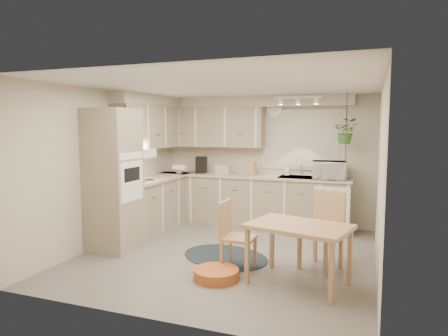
{
  "coord_description": "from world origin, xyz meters",
  "views": [
    {
      "loc": [
        1.89,
        -5.28,
        1.83
      ],
      "look_at": [
        -0.27,
        0.55,
        1.19
      ],
      "focal_mm": 32.0,
      "sensor_mm": 36.0,
      "label": 1
    }
  ],
  "objects_px": {
    "braided_rug": "(225,256)",
    "microwave": "(329,168)",
    "chair_back": "(321,231)",
    "pet_bed": "(216,274)",
    "chair_left": "(239,236)",
    "dining_table": "(298,254)"
  },
  "relations": [
    {
      "from": "braided_rug",
      "to": "pet_bed",
      "type": "distance_m",
      "value": 0.85
    },
    {
      "from": "chair_left",
      "to": "braided_rug",
      "type": "xyz_separation_m",
      "value": [
        -0.33,
        0.41,
        -0.44
      ]
    },
    {
      "from": "chair_left",
      "to": "braided_rug",
      "type": "distance_m",
      "value": 0.69
    },
    {
      "from": "chair_left",
      "to": "microwave",
      "type": "distance_m",
      "value": 2.5
    },
    {
      "from": "dining_table",
      "to": "chair_left",
      "type": "distance_m",
      "value": 0.83
    },
    {
      "from": "chair_back",
      "to": "braided_rug",
      "type": "distance_m",
      "value": 1.4
    },
    {
      "from": "chair_left",
      "to": "braided_rug",
      "type": "bearing_deg",
      "value": -141.0
    },
    {
      "from": "dining_table",
      "to": "pet_bed",
      "type": "bearing_deg",
      "value": -167.7
    },
    {
      "from": "dining_table",
      "to": "chair_back",
      "type": "distance_m",
      "value": 0.65
    },
    {
      "from": "braided_rug",
      "to": "chair_back",
      "type": "bearing_deg",
      "value": -0.26
    },
    {
      "from": "chair_back",
      "to": "braided_rug",
      "type": "bearing_deg",
      "value": 23.83
    },
    {
      "from": "braided_rug",
      "to": "microwave",
      "type": "height_order",
      "value": "microwave"
    },
    {
      "from": "chair_left",
      "to": "chair_back",
      "type": "bearing_deg",
      "value": 112.71
    },
    {
      "from": "chair_back",
      "to": "chair_left",
      "type": "bearing_deg",
      "value": 46.69
    },
    {
      "from": "chair_back",
      "to": "pet_bed",
      "type": "xyz_separation_m",
      "value": [
        -1.13,
        -0.82,
        -0.43
      ]
    },
    {
      "from": "dining_table",
      "to": "microwave",
      "type": "relative_size",
      "value": 2.01
    },
    {
      "from": "chair_back",
      "to": "pet_bed",
      "type": "relative_size",
      "value": 1.81
    },
    {
      "from": "pet_bed",
      "to": "microwave",
      "type": "xyz_separation_m",
      "value": [
        1.04,
        2.65,
        1.07
      ]
    },
    {
      "from": "dining_table",
      "to": "braided_rug",
      "type": "relative_size",
      "value": 0.85
    },
    {
      "from": "braided_rug",
      "to": "chair_left",
      "type": "bearing_deg",
      "value": -51.11
    },
    {
      "from": "dining_table",
      "to": "chair_left",
      "type": "xyz_separation_m",
      "value": [
        -0.8,
        0.2,
        0.09
      ]
    },
    {
      "from": "dining_table",
      "to": "chair_left",
      "type": "height_order",
      "value": "chair_left"
    }
  ]
}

